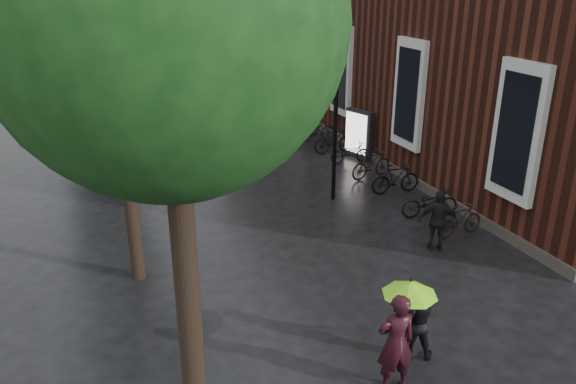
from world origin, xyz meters
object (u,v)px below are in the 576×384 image
ad_lightbox (359,134)px  person_burgundy (396,343)px  parked_bicycles (344,146)px  person_black (415,320)px  lamp_post (336,114)px  pedestrian_walking (438,221)px

ad_lightbox → person_burgundy: bearing=-133.8°
parked_bicycles → ad_lightbox: ad_lightbox is taller
person_black → ad_lightbox: (4.72, 11.07, 0.17)m
lamp_post → pedestrian_walking: bearing=-76.5°
person_burgundy → ad_lightbox: size_ratio=1.00×
person_black → person_burgundy: bearing=65.0°
parked_bicycles → ad_lightbox: 0.75m
person_burgundy → person_black: (0.84, 0.65, -0.17)m
pedestrian_walking → lamp_post: (-1.00, 4.14, 1.95)m
person_black → pedestrian_walking: bearing=-103.6°
person_black → parked_bicycles: size_ratio=0.10×
person_black → parked_bicycles: (4.16, 11.22, -0.30)m
lamp_post → person_black: bearing=-104.5°
parked_bicycles → person_black: bearing=-110.3°
person_burgundy → parked_bicycles: (4.99, 11.87, -0.47)m
person_black → parked_bicycles: bearing=-83.3°
parked_bicycles → person_burgundy: bearing=-112.8°
parked_bicycles → pedestrian_walking: bearing=-98.7°
lamp_post → parked_bicycles: bearing=58.9°
pedestrian_walking → lamp_post: lamp_post is taller
person_burgundy → lamp_post: bearing=-102.5°
person_burgundy → lamp_post: lamp_post is taller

